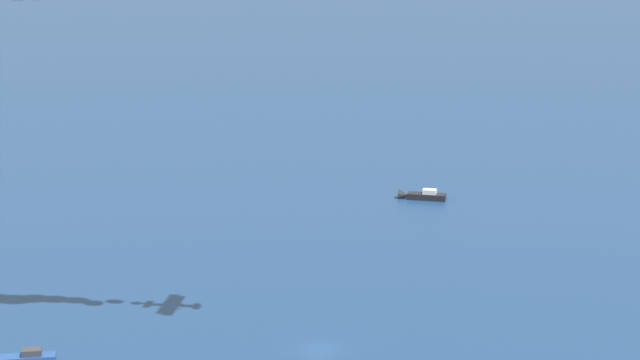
% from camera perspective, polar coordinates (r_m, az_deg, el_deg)
% --- Properties ---
extents(ground_plane, '(2000.00, 2000.00, 0.00)m').
position_cam_1_polar(ground_plane, '(142.10, -0.00, -7.70)').
color(ground_plane, navy).
extents(motorboat_near_centre, '(7.44, 6.26, 2.26)m').
position_cam_1_polar(motorboat_near_centre, '(205.98, 4.59, -0.71)').
color(motorboat_near_centre, black).
rests_on(motorboat_near_centre, ground_plane).
extents(motorboat_inshore, '(7.67, 3.65, 2.16)m').
position_cam_1_polar(motorboat_inshore, '(141.47, -13.62, -7.96)').
color(motorboat_inshore, '#23478C').
rests_on(motorboat_inshore, ground_plane).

